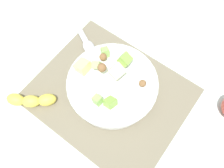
% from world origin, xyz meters
% --- Properties ---
extents(ground_plane, '(2.40, 2.40, 0.00)m').
position_xyz_m(ground_plane, '(0.00, 0.00, 0.00)').
color(ground_plane, silver).
extents(placemat, '(0.45, 0.37, 0.01)m').
position_xyz_m(placemat, '(0.00, 0.00, 0.00)').
color(placemat, '#756B56').
rests_on(placemat, ground_plane).
extents(salad_bowl, '(0.26, 0.26, 0.12)m').
position_xyz_m(salad_bowl, '(-0.00, 0.01, 0.04)').
color(salad_bowl, white).
rests_on(salad_bowl, placemat).
extents(serving_spoon, '(0.21, 0.12, 0.01)m').
position_xyz_m(serving_spoon, '(-0.20, 0.11, 0.01)').
color(serving_spoon, '#B7B7BC').
rests_on(serving_spoon, placemat).
extents(banana_whole, '(0.14, 0.11, 0.04)m').
position_xyz_m(banana_whole, '(-0.17, -0.16, 0.02)').
color(banana_whole, yellow).
rests_on(banana_whole, ground_plane).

